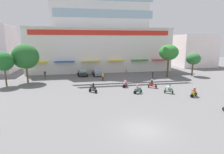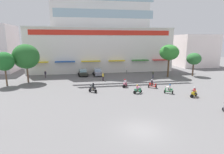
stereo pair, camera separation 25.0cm
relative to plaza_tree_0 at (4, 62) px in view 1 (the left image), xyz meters
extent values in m
plane|color=slate|center=(19.12, -7.20, -4.50)|extent=(128.00, 128.00, 0.00)
cube|color=silver|center=(19.12, 15.39, 1.12)|extent=(37.56, 11.18, 11.25)
cube|color=silver|center=(19.12, 15.95, 11.18)|extent=(24.82, 10.06, 8.86)
cube|color=red|center=(19.12, 9.74, 5.59)|extent=(34.55, 0.12, 1.18)
cube|color=silver|center=(19.12, 9.70, 6.87)|extent=(37.56, 0.70, 0.24)
cube|color=yellow|center=(3.74, 9.25, -1.32)|extent=(4.34, 1.10, 0.20)
cube|color=#1B4A9E|center=(9.79, 9.25, -1.32)|extent=(4.69, 1.10, 0.20)
cube|color=gold|center=(16.00, 9.25, -1.32)|extent=(4.68, 1.10, 0.20)
cube|color=gold|center=(22.50, 9.25, -1.32)|extent=(4.10, 1.10, 0.20)
cube|color=#307A2E|center=(28.73, 9.25, -1.32)|extent=(4.36, 1.10, 0.20)
cube|color=red|center=(34.51, 9.25, -1.32)|extent=(4.53, 1.10, 0.20)
cube|color=#99B7C6|center=(19.12, 5.29, 9.41)|extent=(21.84, 0.08, 1.77)
cube|color=white|center=(49.59, 17.24, 0.48)|extent=(11.43, 8.78, 9.95)
cylinder|color=brown|center=(0.00, 0.00, -2.84)|extent=(0.29, 0.29, 3.33)
ellipsoid|color=#216629|center=(0.00, 0.00, 0.02)|extent=(3.40, 3.49, 3.38)
cylinder|color=brown|center=(39.39, 2.55, -3.03)|extent=(0.34, 0.34, 2.94)
ellipsoid|color=#2E6B33|center=(39.39, 2.55, -0.43)|extent=(3.22, 3.26, 2.70)
cylinder|color=brown|center=(3.11, 2.20, -2.80)|extent=(0.33, 0.33, 3.40)
ellipsoid|color=#26642A|center=(3.11, 2.20, 0.66)|extent=(5.02, 4.49, 4.76)
cylinder|color=brown|center=(33.19, 2.61, -2.46)|extent=(0.39, 0.39, 4.09)
ellipsoid|color=#2F7B2E|center=(33.19, 2.61, 1.09)|extent=(4.30, 4.13, 3.46)
cube|color=#282A23|center=(13.98, 7.21, -3.88)|extent=(2.04, 4.14, 0.70)
cube|color=#8DB8C7|center=(13.98, 7.21, -3.27)|extent=(1.64, 2.12, 0.52)
cylinder|color=black|center=(13.02, 8.38, -4.20)|extent=(0.61, 0.21, 0.60)
cylinder|color=black|center=(14.75, 8.51, -4.20)|extent=(0.61, 0.21, 0.60)
cylinder|color=black|center=(13.21, 5.90, -4.20)|extent=(0.61, 0.21, 0.60)
cylinder|color=black|center=(14.94, 6.03, -4.20)|extent=(0.61, 0.21, 0.60)
cube|color=gray|center=(17.41, 6.92, -3.84)|extent=(1.82, 4.27, 0.79)
cube|color=#98B0CE|center=(17.41, 6.92, -3.17)|extent=(1.49, 2.17, 0.54)
cylinder|color=black|center=(16.54, 8.19, -4.20)|extent=(0.61, 0.19, 0.60)
cylinder|color=black|center=(18.16, 8.26, -4.20)|extent=(0.61, 0.19, 0.60)
cylinder|color=black|center=(16.67, 5.58, -4.20)|extent=(0.61, 0.19, 0.60)
cylinder|color=black|center=(18.29, 5.66, -4.20)|extent=(0.61, 0.19, 0.60)
cylinder|color=black|center=(26.53, -6.36, -4.24)|extent=(0.39, 0.52, 0.52)
cylinder|color=black|center=(25.39, -5.65, -4.24)|extent=(0.39, 0.52, 0.52)
cube|color=red|center=(25.96, -6.01, -4.18)|extent=(1.15, 0.86, 0.10)
cube|color=red|center=(25.75, -5.88, -3.81)|extent=(0.80, 0.65, 0.28)
cube|color=red|center=(26.42, -6.29, -4.01)|extent=(0.29, 0.35, 0.67)
cylinder|color=black|center=(26.44, -6.30, -3.47)|extent=(0.30, 0.46, 0.04)
cube|color=#4A433D|center=(25.85, -5.94, -3.93)|extent=(0.41, 0.42, 0.36)
cylinder|color=#382C37|center=(25.85, -5.94, -3.46)|extent=(0.44, 0.44, 0.58)
sphere|color=silver|center=(25.85, -5.94, -3.06)|extent=(0.25, 0.25, 0.25)
cube|color=#382C37|center=(26.10, -6.09, -3.43)|extent=(0.55, 0.52, 0.10)
cylinder|color=black|center=(26.69, -9.25, -4.24)|extent=(0.41, 0.51, 0.52)
cylinder|color=black|center=(27.69, -9.95, -4.24)|extent=(0.41, 0.51, 0.52)
cube|color=#2B8C49|center=(27.19, -9.60, -4.18)|extent=(1.04, 0.84, 0.10)
cube|color=#2B8C49|center=(27.37, -9.72, -3.81)|extent=(0.73, 0.63, 0.28)
cube|color=#2B8C49|center=(26.79, -9.32, -4.01)|extent=(0.30, 0.34, 0.67)
cylinder|color=black|center=(26.77, -9.31, -3.47)|extent=(0.33, 0.45, 0.04)
cube|color=slate|center=(27.29, -9.67, -3.93)|extent=(0.41, 0.42, 0.36)
cylinder|color=silver|center=(27.29, -9.67, -3.47)|extent=(0.45, 0.45, 0.56)
sphere|color=#1F5FA7|center=(27.29, -9.67, -3.08)|extent=(0.25, 0.25, 0.25)
cube|color=silver|center=(27.07, -9.52, -3.45)|extent=(0.56, 0.53, 0.10)
cylinder|color=black|center=(22.96, -8.40, -4.24)|extent=(0.38, 0.52, 0.52)
cylinder|color=black|center=(21.79, -9.05, -4.24)|extent=(0.38, 0.52, 0.52)
cube|color=#2B7B52|center=(22.37, -8.73, -4.18)|extent=(1.16, 0.81, 0.10)
cube|color=#2B7B52|center=(22.16, -8.84, -3.84)|extent=(0.80, 0.62, 0.28)
cube|color=#2B7B52|center=(22.84, -8.47, -4.03)|extent=(0.28, 0.35, 0.65)
cylinder|color=black|center=(22.86, -8.45, -3.50)|extent=(0.28, 0.47, 0.04)
cube|color=brown|center=(22.25, -8.79, -3.96)|extent=(0.40, 0.42, 0.36)
cylinder|color=pink|center=(22.25, -8.79, -3.53)|extent=(0.43, 0.43, 0.50)
sphere|color=gold|center=(22.25, -8.79, -3.18)|extent=(0.25, 0.25, 0.25)
cube|color=pink|center=(22.51, -8.65, -3.51)|extent=(0.55, 0.51, 0.10)
cylinder|color=black|center=(14.94, -6.59, -4.24)|extent=(0.44, 0.49, 0.52)
cylinder|color=black|center=(15.84, -7.32, -4.24)|extent=(0.44, 0.49, 0.52)
cube|color=black|center=(15.39, -6.95, -4.18)|extent=(0.97, 0.86, 0.10)
cube|color=black|center=(15.55, -7.08, -3.79)|extent=(0.69, 0.64, 0.28)
cube|color=black|center=(15.03, -6.66, -4.00)|extent=(0.31, 0.34, 0.70)
cylinder|color=black|center=(15.01, -6.65, -3.45)|extent=(0.36, 0.43, 0.04)
cube|color=gray|center=(15.48, -7.03, -3.91)|extent=(0.42, 0.42, 0.36)
cylinder|color=#222629|center=(15.48, -7.03, -3.45)|extent=(0.45, 0.45, 0.56)
sphere|color=black|center=(15.48, -7.03, -3.06)|extent=(0.25, 0.25, 0.25)
cube|color=#222629|center=(15.28, -6.87, -3.42)|extent=(0.56, 0.54, 0.10)
cylinder|color=black|center=(21.61, -4.11, -4.24)|extent=(0.52, 0.39, 0.52)
cylinder|color=black|center=(20.97, -5.17, -4.24)|extent=(0.52, 0.39, 0.52)
cube|color=#DA6E8A|center=(21.29, -4.64, -4.18)|extent=(0.80, 1.08, 0.10)
cube|color=#DA6E8A|center=(21.18, -4.83, -3.80)|extent=(0.61, 0.75, 0.28)
cube|color=#DA6E8A|center=(21.54, -4.21, -4.01)|extent=(0.35, 0.28, 0.68)
cylinder|color=black|center=(21.56, -4.19, -3.46)|extent=(0.46, 0.30, 0.04)
cube|color=black|center=(21.23, -4.74, -3.92)|extent=(0.42, 0.40, 0.36)
cylinder|color=silver|center=(21.23, -4.74, -3.47)|extent=(0.44, 0.44, 0.54)
sphere|color=red|center=(21.23, -4.74, -3.09)|extent=(0.25, 0.25, 0.25)
cube|color=silver|center=(21.37, -4.51, -3.44)|extent=(0.52, 0.55, 0.10)
cylinder|color=black|center=(29.47, -12.27, -4.24)|extent=(0.42, 0.51, 0.52)
cylinder|color=black|center=(30.57, -11.49, -4.24)|extent=(0.42, 0.51, 0.52)
cube|color=gold|center=(30.02, -11.88, -4.18)|extent=(1.13, 0.91, 0.10)
cube|color=gold|center=(30.22, -11.74, -3.79)|extent=(0.79, 0.68, 0.28)
cube|color=gold|center=(29.58, -12.19, -4.00)|extent=(0.30, 0.34, 0.69)
cylinder|color=black|center=(29.56, -12.21, -3.45)|extent=(0.33, 0.45, 0.04)
cube|color=#262442|center=(30.13, -11.80, -3.91)|extent=(0.41, 0.42, 0.36)
cylinder|color=#A33135|center=(30.13, -11.80, -3.48)|extent=(0.45, 0.45, 0.50)
sphere|color=silver|center=(30.13, -11.80, -3.12)|extent=(0.25, 0.25, 0.25)
cube|color=#A33135|center=(29.89, -11.98, -3.46)|extent=(0.56, 0.53, 0.10)
cylinder|color=#242244|center=(29.29, 1.86, -4.09)|extent=(0.21, 0.21, 0.82)
cylinder|color=#303A29|center=(29.29, 1.86, -3.41)|extent=(0.33, 0.33, 0.55)
sphere|color=tan|center=(29.29, 1.86, -3.03)|extent=(0.20, 0.20, 0.20)
cylinder|color=black|center=(18.02, 1.05, -4.06)|extent=(0.26, 0.26, 0.89)
cylinder|color=gold|center=(18.02, 1.05, -3.32)|extent=(0.42, 0.42, 0.59)
sphere|color=tan|center=(18.02, 1.05, -2.91)|extent=(0.23, 0.23, 0.23)
cylinder|color=slate|center=(24.87, 8.13, -4.05)|extent=(0.30, 0.30, 0.91)
cylinder|color=silver|center=(24.87, 8.13, -3.28)|extent=(0.49, 0.49, 0.64)
sphere|color=tan|center=(24.87, 8.13, -2.85)|extent=(0.22, 0.22, 0.22)
cylinder|color=#4D4148|center=(5.71, 6.06, -4.09)|extent=(0.26, 0.26, 0.83)
cylinder|color=#292330|center=(5.71, 6.06, -3.37)|extent=(0.43, 0.43, 0.61)
sphere|color=tan|center=(5.71, 6.06, -2.95)|extent=(0.22, 0.22, 0.22)
camera|label=1|loc=(13.56, -34.72, 3.74)|focal=28.53mm
camera|label=2|loc=(13.81, -34.77, 3.74)|focal=28.53mm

